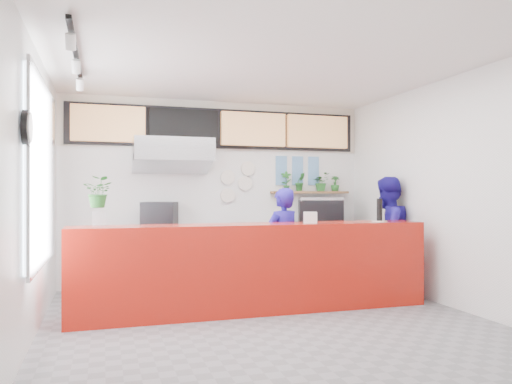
{
  "coord_description": "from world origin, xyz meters",
  "views": [
    {
      "loc": [
        -1.82,
        -5.57,
        1.48
      ],
      "look_at": [
        0.1,
        0.7,
        1.5
      ],
      "focal_mm": 35.0,
      "sensor_mm": 36.0,
      "label": 1
    }
  ],
  "objects": [
    {
      "name": "dec_plate_b",
      "position": [
        0.45,
        2.47,
        1.65
      ],
      "size": [
        0.24,
        0.03,
        0.24
      ],
      "primitive_type": "cylinder",
      "rotation": [
        1.57,
        0.0,
        0.0
      ],
      "color": "silver",
      "rests_on": "wall_back"
    },
    {
      "name": "ceiling",
      "position": [
        0.0,
        0.0,
        3.0
      ],
      "size": [
        5.0,
        5.0,
        0.0
      ],
      "primitive_type": "plane",
      "rotation": [
        3.14,
        0.0,
        0.0
      ],
      "color": "silver"
    },
    {
      "name": "wall_clock_rim",
      "position": [
        -2.46,
        -0.9,
        2.05
      ],
      "size": [
        0.05,
        0.3,
        0.3
      ],
      "primitive_type": "cylinder",
      "rotation": [
        0.0,
        1.57,
        0.0
      ],
      "color": "black",
      "rests_on": "wall_left"
    },
    {
      "name": "menu_board_far_right",
      "position": [
        1.73,
        2.38,
        2.55
      ],
      "size": [
        1.1,
        0.1,
        0.55
      ],
      "primitive_type": "cube",
      "color": "tan",
      "rests_on": "wall_back"
    },
    {
      "name": "soffit",
      "position": [
        0.0,
        2.46,
        2.55
      ],
      "size": [
        4.8,
        0.04,
        0.65
      ],
      "primitive_type": "cube",
      "color": "black",
      "rests_on": "wall_back"
    },
    {
      "name": "dec_plate_c",
      "position": [
        0.15,
        2.47,
        1.45
      ],
      "size": [
        0.24,
        0.03,
        0.24
      ],
      "primitive_type": "cylinder",
      "rotation": [
        1.57,
        0.0,
        0.0
      ],
      "color": "silver",
      "rests_on": "wall_back"
    },
    {
      "name": "napkin_holder",
      "position": [
        0.71,
        0.32,
        1.17
      ],
      "size": [
        0.19,
        0.15,
        0.14
      ],
      "primitive_type": "cube",
      "rotation": [
        0.0,
        0.0,
        -0.32
      ],
      "color": "silver",
      "rests_on": "service_counter"
    },
    {
      "name": "espresso_tray",
      "position": [
        1.7,
        2.2,
        1.38
      ],
      "size": [
        0.82,
        0.68,
        0.07
      ],
      "primitive_type": "cube",
      "rotation": [
        0.0,
        0.0,
        -0.3
      ],
      "color": "#A6A7AD",
      "rests_on": "espresso_machine"
    },
    {
      "name": "white_plate",
      "position": [
        1.72,
        0.33,
        1.11
      ],
      "size": [
        0.23,
        0.23,
        0.01
      ],
      "primitive_type": "cylinder",
      "rotation": [
        0.0,
        0.0,
        -0.17
      ],
      "color": "silver",
      "rests_on": "service_counter"
    },
    {
      "name": "extraction_hood",
      "position": [
        -0.8,
        2.15,
        2.15
      ],
      "size": [
        1.2,
        0.7,
        0.35
      ],
      "primitive_type": "cube",
      "color": "#B2B5BA",
      "rests_on": "ceiling"
    },
    {
      "name": "basil_vase",
      "position": [
        -1.87,
        0.31,
        1.5
      ],
      "size": [
        0.4,
        0.37,
        0.35
      ],
      "primitive_type": "imported",
      "rotation": [
        0.0,
        0.0,
        -0.35
      ],
      "color": "#215E22",
      "rests_on": "glass_vase"
    },
    {
      "name": "photo_frame_e",
      "position": [
        1.4,
        2.48,
        1.75
      ],
      "size": [
        0.2,
        0.02,
        0.25
      ],
      "primitive_type": "cube",
      "color": "#598CBF",
      "rests_on": "wall_back"
    },
    {
      "name": "staff_center",
      "position": [
        0.54,
        0.89,
        0.78
      ],
      "size": [
        0.66,
        0.54,
        1.55
      ],
      "primitive_type": "imported",
      "rotation": [
        0.0,
        0.0,
        3.49
      ],
      "color": "navy",
      "rests_on": "ground"
    },
    {
      "name": "menu_board_mid_left",
      "position": [
        -0.59,
        2.38,
        2.55
      ],
      "size": [
        1.1,
        0.1,
        0.55
      ],
      "primitive_type": "cube",
      "color": "black",
      "rests_on": "wall_back"
    },
    {
      "name": "herb_c",
      "position": [
        1.81,
        2.4,
        1.68
      ],
      "size": [
        0.37,
        0.35,
        0.32
      ],
      "primitive_type": "imported",
      "rotation": [
        0.0,
        0.0,
        0.4
      ],
      "color": "#215E22",
      "rests_on": "herb_shelf"
    },
    {
      "name": "prep_bench",
      "position": [
        -0.8,
        2.2,
        0.45
      ],
      "size": [
        1.8,
        0.6,
        0.9
      ],
      "primitive_type": "cube",
      "color": "#B2B5BA",
      "rests_on": "ground"
    },
    {
      "name": "photo_frame_c",
      "position": [
        1.7,
        2.48,
        2.0
      ],
      "size": [
        0.2,
        0.02,
        0.25
      ],
      "primitive_type": "cube",
      "color": "#598CBF",
      "rests_on": "wall_back"
    },
    {
      "name": "menu_board_mid_right",
      "position": [
        0.57,
        2.38,
        2.55
      ],
      "size": [
        1.1,
        0.1,
        0.55
      ],
      "primitive_type": "cube",
      "color": "tan",
      "rests_on": "wall_back"
    },
    {
      "name": "photo_frame_d",
      "position": [
        1.1,
        2.48,
        1.75
      ],
      "size": [
        0.2,
        0.02,
        0.25
      ],
      "primitive_type": "cube",
      "color": "#598CBF",
      "rests_on": "wall_back"
    },
    {
      "name": "dec_plate_d",
      "position": [
        0.5,
        2.47,
        1.9
      ],
      "size": [
        0.24,
        0.03,
        0.24
      ],
      "primitive_type": "cylinder",
      "rotation": [
        1.57,
        0.0,
        0.0
      ],
      "color": "silver",
      "rests_on": "wall_back"
    },
    {
      "name": "wall_back",
      "position": [
        0.0,
        2.5,
        1.5
      ],
      "size": [
        5.0,
        0.0,
        5.0
      ],
      "primitive_type": "plane",
      "rotation": [
        1.57,
        0.0,
        0.0
      ],
      "color": "white",
      "rests_on": "ground"
    },
    {
      "name": "menu_board_far_left",
      "position": [
        -1.75,
        2.38,
        2.55
      ],
      "size": [
        1.1,
        0.1,
        0.55
      ],
      "primitive_type": "cube",
      "color": "tan",
      "rests_on": "wall_back"
    },
    {
      "name": "glass_vase",
      "position": [
        -1.87,
        0.31,
        1.19
      ],
      "size": [
        0.16,
        0.16,
        0.19
      ],
      "primitive_type": "cylinder",
      "rotation": [
        0.0,
        0.0,
        -0.07
      ],
      "color": "silver",
      "rests_on": "service_counter"
    },
    {
      "name": "staff_right",
      "position": [
        2.25,
        1.0,
        0.87
      ],
      "size": [
        1.04,
        0.95,
        1.73
      ],
      "primitive_type": "imported",
      "rotation": [
        0.0,
        0.0,
        3.57
      ],
      "color": "navy",
      "rests_on": "ground"
    },
    {
      "name": "herb_shelf",
      "position": [
        1.6,
        2.4,
        1.5
      ],
      "size": [
        1.4,
        0.18,
        0.04
      ],
      "primitive_type": "cube",
      "color": "brown",
      "rests_on": "wall_back"
    },
    {
      "name": "right_bench",
      "position": [
        1.5,
        2.2,
        0.45
      ],
      "size": [
        1.8,
        0.6,
        0.9
      ],
      "primitive_type": "cube",
      "color": "#B2B5BA",
      "rests_on": "ground"
    },
    {
      "name": "window_pane",
      "position": [
        -2.47,
        0.3,
        1.7
      ],
      "size": [
        0.04,
        2.2,
        1.9
      ],
      "primitive_type": "cube",
      "color": "silver",
      "rests_on": "wall_left"
    },
    {
      "name": "herb_d",
      "position": [
        2.08,
        2.4,
        1.65
      ],
      "size": [
        0.18,
        0.17,
        0.27
      ],
      "primitive_type": "imported",
      "rotation": [
        0.0,
        0.0,
        -0.27
      ],
      "color": "#215E22",
      "rests_on": "herb_shelf"
    },
    {
      "name": "dec_plate_a",
      "position": [
        0.15,
        2.47,
        1.75
      ],
      "size": [
        0.24,
        0.03,
        0.24
      ],
      "primitive_type": "cylinder",
      "rotation": [
        1.57,
        0.0,
        0.0
      ],
      "color": "silver",
      "rests_on": "wall_back"
    },
    {
      "name": "floor",
      "position": [
        0.0,
        0.0,
        0.0
      ],
      "size": [
        5.0,
        5.0,
        0.0
      ],
      "primitive_type": "plane",
      "color": "slate",
      "rests_on": "ground"
    },
    {
      "name": "photo_frame_b",
      "position": [
        1.4,
        2.48,
        2.0
      ],
      "size": [
        0.2,
        0.02,
        0.25
      ],
      "primitive_type": "cube",
      "color": "#598CBF",
      "rests_on": "wall_back"
    },
    {
      "name": "espresso_machine",
      "position": [
        1.7,
        2.2,
        1.13
      ],
      "size": [
        0.86,
        0.73,
        0.47
      ],
      "primitive_type": "cube",
      "rotation": [
        0.0,
        0.0,
        -0.33
      ],
      "color": "black",
      "rests_on": "right_bench"
    },
    {
      "name": "service_counter",
      "position": [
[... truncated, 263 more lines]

